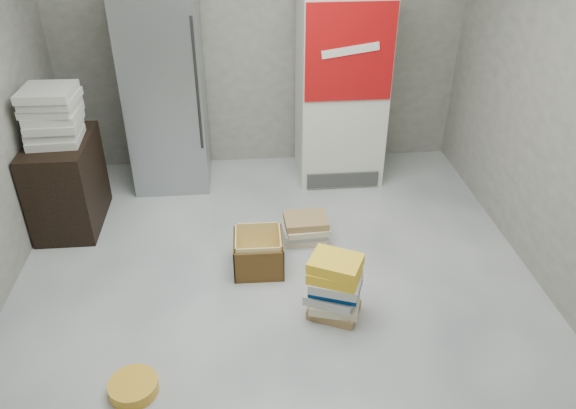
% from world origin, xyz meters
% --- Properties ---
extents(ground, '(5.00, 5.00, 0.00)m').
position_xyz_m(ground, '(0.00, 0.00, 0.00)').
color(ground, silver).
rests_on(ground, ground).
extents(room_shell, '(4.04, 5.04, 2.82)m').
position_xyz_m(room_shell, '(0.00, 0.00, 1.80)').
color(room_shell, '#9B978C').
rests_on(room_shell, ground).
extents(steel_fridge, '(0.70, 0.72, 1.90)m').
position_xyz_m(steel_fridge, '(-0.90, 2.13, 0.95)').
color(steel_fridge, '#A9ADB2').
rests_on(steel_fridge, ground).
extents(coke_cooler, '(0.80, 0.73, 1.80)m').
position_xyz_m(coke_cooler, '(0.75, 2.12, 0.90)').
color(coke_cooler, silver).
rests_on(coke_cooler, ground).
extents(wood_shelf, '(0.50, 0.80, 0.80)m').
position_xyz_m(wood_shelf, '(-1.73, 1.40, 0.40)').
color(wood_shelf, black).
rests_on(wood_shelf, ground).
extents(supply_box_stack, '(0.45, 0.45, 0.45)m').
position_xyz_m(supply_box_stack, '(-1.72, 1.40, 1.03)').
color(supply_box_stack, beige).
rests_on(supply_box_stack, wood_shelf).
extents(phonebook_stack_main, '(0.44, 0.40, 0.50)m').
position_xyz_m(phonebook_stack_main, '(0.38, 0.00, 0.25)').
color(phonebook_stack_main, '#A37E4E').
rests_on(phonebook_stack_main, ground).
extents(phonebook_stack_side, '(0.40, 0.33, 0.22)m').
position_xyz_m(phonebook_stack_side, '(0.29, 0.95, 0.11)').
color(phonebook_stack_side, beige).
rests_on(phonebook_stack_side, ground).
extents(cardboard_box, '(0.39, 0.39, 0.31)m').
position_xyz_m(cardboard_box, '(-0.13, 0.59, 0.13)').
color(cardboard_box, yellow).
rests_on(cardboard_box, ground).
extents(bucket_lid, '(0.35, 0.35, 0.08)m').
position_xyz_m(bucket_lid, '(-0.94, -0.56, 0.04)').
color(bucket_lid, gold).
rests_on(bucket_lid, ground).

